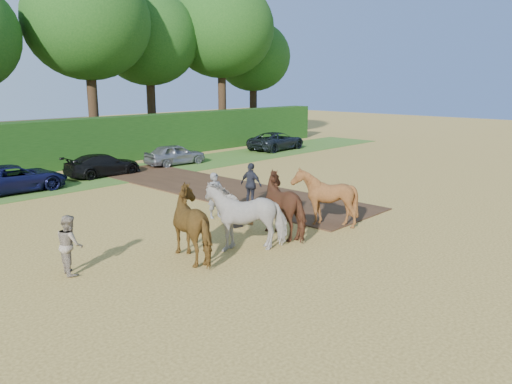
{
  "coord_description": "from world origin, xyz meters",
  "views": [
    {
      "loc": [
        -15.16,
        -11.29,
        5.35
      ],
      "look_at": [
        -2.29,
        0.77,
        1.4
      ],
      "focal_mm": 35.0,
      "sensor_mm": 36.0,
      "label": 1
    }
  ],
  "objects_px": {
    "spectator_near": "(70,244)",
    "spectator_far": "(251,184)",
    "plough_team": "(266,209)",
    "parked_cars": "(142,160)"
  },
  "relations": [
    {
      "from": "spectator_far",
      "to": "parked_cars",
      "type": "xyz_separation_m",
      "value": [
        1.71,
        10.77,
        -0.26
      ]
    },
    {
      "from": "spectator_far",
      "to": "parked_cars",
      "type": "bearing_deg",
      "value": -14.16
    },
    {
      "from": "spectator_near",
      "to": "plough_team",
      "type": "height_order",
      "value": "plough_team"
    },
    {
      "from": "plough_team",
      "to": "spectator_near",
      "type": "bearing_deg",
      "value": 161.94
    },
    {
      "from": "spectator_near",
      "to": "plough_team",
      "type": "distance_m",
      "value": 6.38
    },
    {
      "from": "spectator_far",
      "to": "plough_team",
      "type": "bearing_deg",
      "value": 134.73
    },
    {
      "from": "spectator_near",
      "to": "spectator_far",
      "type": "bearing_deg",
      "value": -66.85
    },
    {
      "from": "spectator_far",
      "to": "spectator_near",
      "type": "bearing_deg",
      "value": 95.49
    },
    {
      "from": "spectator_near",
      "to": "spectator_far",
      "type": "distance_m",
      "value": 9.34
    },
    {
      "from": "spectator_far",
      "to": "plough_team",
      "type": "distance_m",
      "value": 4.84
    }
  ]
}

